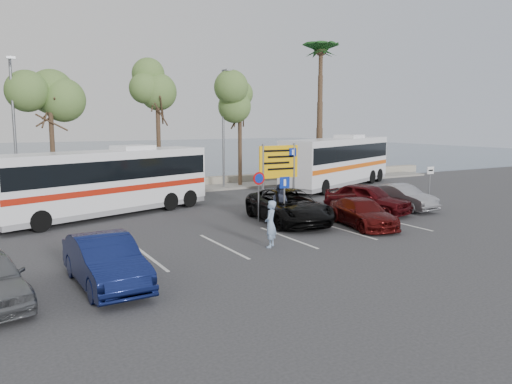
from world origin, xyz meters
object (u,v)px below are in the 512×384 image
coach_bus_right (338,163)px  car_silver_b (402,197)px  car_blue (105,261)px  pedestrian_far (280,204)px  pedestrian_near (270,224)px  suv_black (289,206)px  coach_bus_left (106,184)px  street_lamp_right (224,123)px  street_lamp_left (14,123)px  direction_sign (279,167)px  car_red (367,199)px  car_maroon (362,213)px

coach_bus_right → car_silver_b: (-2.87, -9.00, -1.06)m
car_blue → pedestrian_far: (9.00, 5.00, 0.20)m
pedestrian_near → pedestrian_far: pedestrian_far is taller
suv_black → coach_bus_left: bearing=148.9°
street_lamp_right → coach_bus_left: (-9.50, -6.23, -2.99)m
street_lamp_right → coach_bus_left: bearing=-146.7°
street_lamp_left → suv_black: size_ratio=1.44×
street_lamp_left → coach_bus_left: size_ratio=0.71×
direction_sign → coach_bus_left: bearing=151.4°
coach_bus_right → car_red: 10.47m
coach_bus_left → car_blue: 11.11m
coach_bus_right → suv_black: bearing=-138.2°
coach_bus_right → coach_bus_left: bearing=-169.3°
coach_bus_left → suv_black: (7.00, -5.79, -0.83)m
pedestrian_near → car_maroon: bearing=147.2°
car_blue → suv_black: (9.50, 5.00, 0.05)m
street_lamp_left → street_lamp_right: same height
street_lamp_left → pedestrian_near: size_ratio=4.54×
street_lamp_left → street_lamp_right: 13.00m
pedestrian_far → coach_bus_right: bearing=-79.9°
coach_bus_right → car_red: bearing=-120.3°
direction_sign → street_lamp_right: bearing=79.1°
street_lamp_right → direction_sign: bearing=-100.9°
direction_sign → coach_bus_right: size_ratio=0.30×
street_lamp_left → car_blue: street_lamp_left is taller
car_maroon → pedestrian_near: 5.63m
direction_sign → car_silver_b: (6.70, -1.70, -1.77)m
coach_bus_right → suv_black: coach_bus_right is taller
suv_black → pedestrian_near: (-3.10, -3.50, 0.11)m
street_lamp_left → car_maroon: 19.72m
coach_bus_right → suv_black: size_ratio=2.13×
coach_bus_right → car_blue: 24.08m
car_maroon → car_red: car_red is taller
car_silver_b → car_red: bearing=176.8°
street_lamp_left → pedestrian_far: (10.00, -12.02, -3.68)m
street_lamp_right → street_lamp_left: bearing=180.0°
coach_bus_left → pedestrian_near: coach_bus_left is taller
street_lamp_left → direction_sign: size_ratio=2.23×
car_blue → pedestrian_far: size_ratio=2.39×
car_blue → car_red: (14.30, 5.00, 0.04)m
car_red → car_silver_b: 2.40m
direction_sign → car_blue: bearing=-146.2°
street_lamp_left → car_red: 19.83m
street_lamp_right → car_silver_b: street_lamp_right is taller
coach_bus_left → coach_bus_right: 17.37m
street_lamp_right → pedestrian_near: street_lamp_right is taller
street_lamp_left → suv_black: (10.50, -12.02, -3.83)m
direction_sign → coach_bus_left: direction_sign is taller
coach_bus_left → pedestrian_far: 8.73m
street_lamp_left → car_silver_b: size_ratio=1.99×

